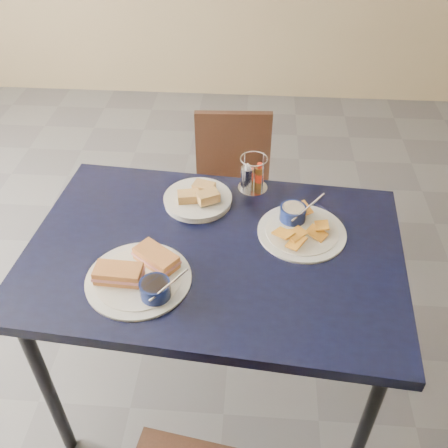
# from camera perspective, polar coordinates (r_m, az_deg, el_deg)

# --- Properties ---
(ground) EXTENTS (6.00, 6.00, 0.00)m
(ground) POSITION_cam_1_polar(r_m,az_deg,el_deg) (2.28, 0.53, -14.02)
(ground) COLOR #4D4D52
(ground) RESTS_ON ground
(dining_table) EXTENTS (1.27, 0.90, 0.75)m
(dining_table) POSITION_cam_1_polar(r_m,az_deg,el_deg) (1.66, -1.14, -4.42)
(dining_table) COLOR black
(dining_table) RESTS_ON ground
(chair_far) EXTENTS (0.38, 0.36, 0.77)m
(chair_far) POSITION_cam_1_polar(r_m,az_deg,el_deg) (2.44, 1.07, 4.88)
(chair_far) COLOR black
(chair_far) RESTS_ON ground
(sandwich_plate) EXTENTS (0.32, 0.32, 0.12)m
(sandwich_plate) POSITION_cam_1_polar(r_m,az_deg,el_deg) (1.52, -9.46, -5.76)
(sandwich_plate) COLOR white
(sandwich_plate) RESTS_ON dining_table
(plantain_plate) EXTENTS (0.30, 0.30, 0.12)m
(plantain_plate) POSITION_cam_1_polar(r_m,az_deg,el_deg) (1.69, 8.57, -0.20)
(plantain_plate) COLOR white
(plantain_plate) RESTS_ON dining_table
(bread_basket) EXTENTS (0.24, 0.24, 0.07)m
(bread_basket) POSITION_cam_1_polar(r_m,az_deg,el_deg) (1.79, -2.94, 2.93)
(bread_basket) COLOR white
(bread_basket) RESTS_ON dining_table
(condiment_caddy) EXTENTS (0.11, 0.11, 0.14)m
(condiment_caddy) POSITION_cam_1_polar(r_m,az_deg,el_deg) (1.84, 3.21, 5.52)
(condiment_caddy) COLOR silver
(condiment_caddy) RESTS_ON dining_table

